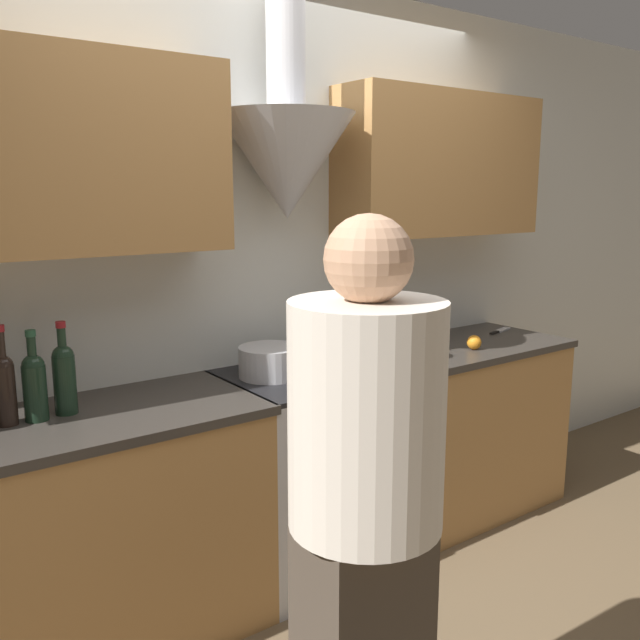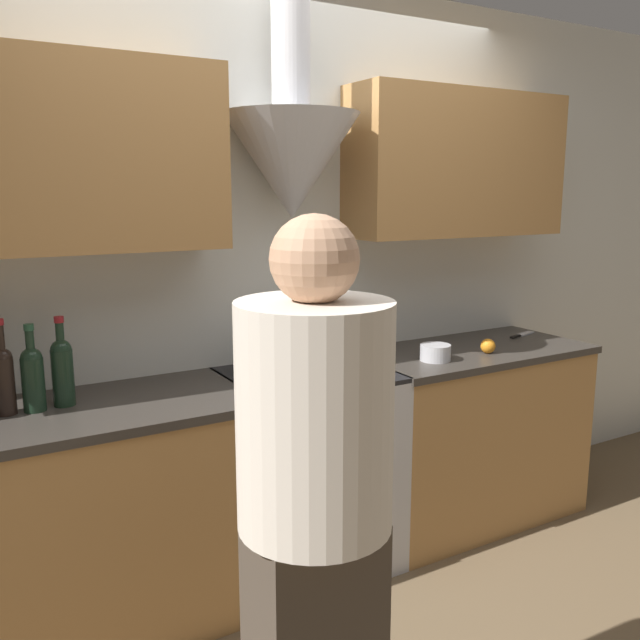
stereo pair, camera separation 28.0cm
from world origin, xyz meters
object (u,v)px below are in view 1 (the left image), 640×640
Objects in this scene: orange_fruit at (474,342)px; stove_range at (307,469)px; wine_bottle_5 at (34,383)px; mixing_bowl at (335,360)px; wine_bottle_6 at (64,375)px; wine_bottle_4 at (5,386)px; stock_pot at (270,362)px; person_foreground_left at (365,516)px; saucepan at (426,350)px.

stove_range is at bearing 172.00° from orange_fruit.
mixing_bowl is (1.25, -0.05, -0.10)m from wine_bottle_5.
stove_range is 1.16m from wine_bottle_6.
wine_bottle_5 is at bearing 177.81° from mixing_bowl.
wine_bottle_6 reaches higher than wine_bottle_5.
mixing_bowl is at bearing 170.49° from orange_fruit.
wine_bottle_5 is 0.11m from wine_bottle_6.
mixing_bowl is at bearing -2.41° from wine_bottle_4.
orange_fruit reaches higher than stove_range.
stock_pot is at bearing -0.12° from wine_bottle_5.
person_foreground_left reaches higher than orange_fruit.
stock_pot is 3.71× the size of orange_fruit.
mixing_bowl is at bearing 55.68° from person_foreground_left.
wine_bottle_6 is at bearing 7.62° from wine_bottle_5.
wine_bottle_4 reaches higher than wine_bottle_6.
person_foreground_left is (-1.55, -1.01, -0.04)m from orange_fruit.
saucepan is (1.81, -0.17, -0.10)m from wine_bottle_4.
stove_range is 0.50m from mixing_bowl.
stock_pot is at bearing -0.58° from wine_bottle_4.
stock_pot is at bearing 68.41° from person_foreground_left.
mixing_bowl is 4.07× the size of orange_fruit.
orange_fruit is 0.51× the size of saucepan.
saucepan is at bearing -5.28° from wine_bottle_4.
wine_bottle_5 is at bearing 179.88° from stock_pot.
wine_bottle_4 is 4.77× the size of orange_fruit.
wine_bottle_6 is 0.20× the size of person_foreground_left.
mixing_bowl is at bearing 166.53° from saucepan.
stock_pot is at bearing 170.79° from orange_fruit.
wine_bottle_5 reaches higher than saucepan.
person_foreground_left is at bearing -68.29° from wine_bottle_5.
stock_pot is 0.79m from saucepan.
wine_bottle_5 reaches higher than stove_range.
wine_bottle_4 reaches higher than mixing_bowl.
saucepan is at bearing 176.49° from orange_fruit.
orange_fruit is (1.92, -0.19, -0.10)m from wine_bottle_6.
wine_bottle_6 is at bearing 178.92° from stock_pot.
wine_bottle_6 reaches higher than orange_fruit.
wine_bottle_6 is at bearing 176.49° from stove_range.
mixing_bowl is (1.35, -0.06, -0.10)m from wine_bottle_4.
wine_bottle_6 reaches higher than stock_pot.
saucepan reaches higher than stove_range.
stock_pot is 1.88× the size of saucepan.
wine_bottle_6 reaches higher than saucepan.
wine_bottle_6 reaches higher than stove_range.
stock_pot reaches higher than saucepan.
wine_bottle_6 is (-1.00, 0.06, 0.58)m from stove_range.
saucepan is at bearing -10.25° from stove_range.
wine_bottle_5 is at bearing 111.71° from person_foreground_left.
wine_bottle_4 is 1.33m from person_foreground_left.
stove_range is 2.69× the size of wine_bottle_6.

